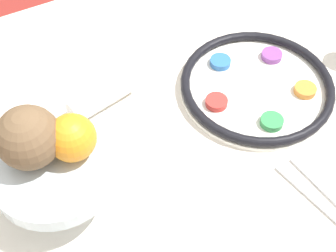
% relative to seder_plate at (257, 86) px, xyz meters
% --- Properties ---
extents(dining_table, '(1.57, 1.06, 0.71)m').
position_rel_seder_plate_xyz_m(dining_table, '(0.31, 0.02, -0.37)').
color(dining_table, silver).
rests_on(dining_table, ground_plane).
extents(seder_plate, '(0.33, 0.33, 0.03)m').
position_rel_seder_plate_xyz_m(seder_plate, '(0.00, 0.00, 0.00)').
color(seder_plate, white).
rests_on(seder_plate, dining_table).
extents(fruit_stand, '(0.22, 0.22, 0.10)m').
position_rel_seder_plate_xyz_m(fruit_stand, '(0.46, 0.05, 0.07)').
color(fruit_stand, silver).
rests_on(fruit_stand, dining_table).
extents(orange_fruit, '(0.08, 0.08, 0.08)m').
position_rel_seder_plate_xyz_m(orange_fruit, '(0.42, 0.04, 0.13)').
color(orange_fruit, orange).
rests_on(orange_fruit, fruit_stand).
extents(coconut, '(0.11, 0.11, 0.11)m').
position_rel_seder_plate_xyz_m(coconut, '(0.48, 0.02, 0.14)').
color(coconut, brown).
rests_on(coconut, fruit_stand).
extents(napkin_roll, '(0.15, 0.08, 0.05)m').
position_rel_seder_plate_xyz_m(napkin_roll, '(0.31, -0.12, 0.01)').
color(napkin_roll, white).
rests_on(napkin_roll, dining_table).
extents(fork_left, '(0.04, 0.19, 0.01)m').
position_rel_seder_plate_xyz_m(fork_left, '(0.03, 0.28, -0.01)').
color(fork_left, silver).
rests_on(fork_left, dining_table).
extents(fork_right, '(0.05, 0.19, 0.01)m').
position_rel_seder_plate_xyz_m(fork_right, '(0.06, 0.28, -0.01)').
color(fork_right, silver).
rests_on(fork_right, dining_table).
extents(spoon, '(0.16, 0.08, 0.01)m').
position_rel_seder_plate_xyz_m(spoon, '(0.30, -0.16, -0.01)').
color(spoon, silver).
rests_on(spoon, dining_table).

